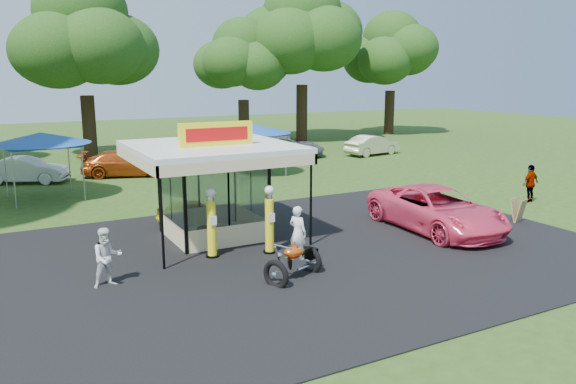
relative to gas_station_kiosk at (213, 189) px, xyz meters
name	(u,v)px	position (x,y,z in m)	size (l,w,h in m)	color
ground	(336,270)	(2.00, -4.99, -1.78)	(120.00, 120.00, 0.00)	#294816
asphalt_apron	(303,251)	(2.00, -2.99, -1.76)	(20.00, 14.00, 0.04)	black
gas_station_kiosk	(213,189)	(0.00, 0.00, 0.00)	(5.40, 5.40, 4.18)	white
gas_pump_left	(212,224)	(-0.86, -2.15, -0.68)	(0.43, 0.43, 2.30)	black
gas_pump_right	(269,221)	(0.95, -2.63, -0.69)	(0.42, 0.42, 2.27)	black
motorcycle	(296,249)	(0.64, -4.99, -0.93)	(1.94, 1.48, 2.20)	black
spare_tires	(207,236)	(-0.59, -0.88, -1.42)	(0.89, 0.61, 0.74)	black
a_frame_sign	(518,211)	(11.32, -3.78, -1.30)	(0.58, 0.61, 0.96)	#593819
kiosk_car	(194,211)	(0.00, 2.21, -1.30)	(1.13, 2.82, 0.96)	yellow
pink_sedan	(437,209)	(7.68, -3.10, -0.97)	(2.71, 5.87, 1.63)	#FF456E
spectator_west	(107,257)	(-4.28, -3.12, -0.94)	(0.82, 0.64, 1.68)	white
spectator_east_b	(530,183)	(14.81, -1.49, -0.91)	(1.02, 0.42, 1.74)	gray
bg_car_a	(26,170)	(-5.23, 14.44, -1.08)	(1.49, 4.26, 1.40)	silver
bg_car_b	(126,163)	(0.01, 14.01, -1.05)	(2.04, 5.02, 1.46)	#9A380B
bg_car_c	(252,153)	(8.19, 14.66, -1.09)	(1.64, 4.07, 1.39)	#BAB9BE
bg_car_d	(287,147)	(11.67, 16.26, -1.05)	(2.43, 5.26, 1.46)	slate
bg_car_e	(372,145)	(17.58, 14.24, -1.07)	(1.51, 4.34, 1.43)	#BDBC91
tent_west	(41,139)	(-4.71, 9.79, 1.05)	(4.48, 4.48, 3.13)	gray
tent_east	(255,129)	(6.73, 10.96, 0.86)	(4.18, 4.18, 2.92)	gray
oak_far_c	(83,44)	(-0.63, 22.24, 5.96)	(10.35, 10.35, 12.19)	black
oak_far_d	(243,66)	(12.24, 25.08, 4.62)	(8.44, 8.44, 10.05)	black
oak_far_e	(302,40)	(17.37, 24.25, 6.79)	(11.28, 11.28, 13.43)	black
oak_far_f	(391,58)	(27.62, 25.15, 5.47)	(9.38, 9.38, 11.30)	black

